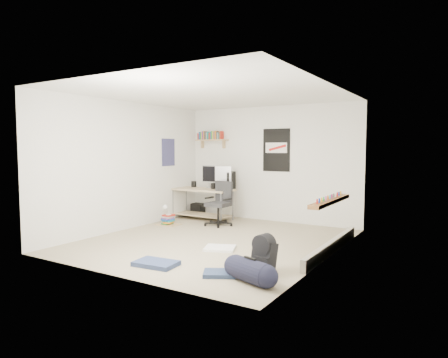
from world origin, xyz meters
The scene contains 26 objects.
floor centered at (0.00, 0.00, -0.01)m, with size 4.00×4.50×0.01m, color gray.
ceiling centered at (0.00, 0.00, 2.50)m, with size 4.00×4.50×0.01m, color white.
back_wall centered at (0.00, 2.25, 1.25)m, with size 4.00×0.01×2.50m, color silver.
left_wall centered at (-2.00, 0.00, 1.25)m, with size 0.01×4.50×2.50m, color silver.
right_wall centered at (2.00, 0.00, 1.25)m, with size 0.01×4.50×2.50m, color silver.
desk centered at (-1.36, 1.61, 0.36)m, with size 1.42×0.62×0.65m, color #C9B98C.
monitor_left centered at (-1.33, 1.86, 0.85)m, with size 0.36×0.09×0.40m, color #ADADB2.
monitor_right centered at (-0.85, 1.67, 0.84)m, with size 0.35×0.09×0.39m, color #9B9CA0.
pc_tower centered at (-0.83, 1.86, 0.86)m, with size 0.19×0.40×0.42m, color black.
keyboard centered at (-1.35, 1.59, 0.66)m, with size 0.38×0.13×0.02m, color black.
speaker_left centered at (-1.75, 1.83, 0.74)m, with size 0.09×0.09×0.18m, color black.
speaker_right centered at (-1.08, 1.66, 0.74)m, with size 0.09×0.09×0.18m, color black.
office_chair centered at (-0.67, 1.19, 0.49)m, with size 0.60×0.60×0.91m, color #262729.
wall_shelf centered at (-1.45, 2.14, 1.78)m, with size 0.80×0.22×0.24m, color tan.
poster_back_wall centered at (0.15, 2.23, 1.55)m, with size 0.62×0.03×0.92m, color black.
poster_left_wall centered at (-1.99, 1.20, 1.50)m, with size 0.02×0.42×0.60m, color navy.
window centered at (1.95, 0.30, 1.45)m, with size 0.10×1.50×1.26m, color brown.
baseboard_heater centered at (1.96, 0.30, 0.09)m, with size 0.08×2.50×0.18m, color #B7B2A8.
backpack centered at (1.50, -1.13, 0.20)m, with size 0.29×0.23×0.38m, color black.
duffel_bag centered at (1.53, -1.57, 0.14)m, with size 0.28×0.28×0.55m, color black.
tshirt centered at (0.40, -0.45, 0.02)m, with size 0.47×0.39×0.04m, color white.
jeans_a centered at (0.12, -1.64, 0.03)m, with size 0.58×0.37×0.06m, color navy.
jeans_b centered at (1.08, -1.54, 0.03)m, with size 0.40×0.30×0.05m, color navy.
book_stack centered at (-1.58, 0.69, 0.15)m, with size 0.42×0.34×0.28m, color brown.
desk_lamp centered at (-1.56, 0.67, 0.38)m, with size 0.12×0.20×0.20m, color white.
subwoofer centered at (-1.75, 1.98, 0.14)m, with size 0.26×0.26×0.29m, color black.
Camera 1 is at (3.69, -5.68, 1.60)m, focal length 32.00 mm.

